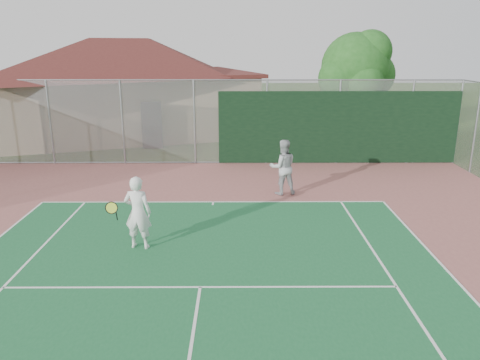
# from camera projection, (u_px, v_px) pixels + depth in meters

# --- Properties ---
(back_fence) EXTENTS (20.08, 0.11, 3.53)m
(back_fence) POSITION_uv_depth(u_px,v_px,m) (269.00, 125.00, 19.46)
(back_fence) COLOR gray
(back_fence) RESTS_ON ground
(clubhouse) EXTENTS (16.58, 13.57, 6.17)m
(clubhouse) POSITION_uv_depth(u_px,v_px,m) (125.00, 77.00, 26.06)
(clubhouse) COLOR tan
(clubhouse) RESTS_ON ground
(bleachers) EXTENTS (3.65, 2.80, 1.14)m
(bleachers) POSITION_uv_depth(u_px,v_px,m) (38.00, 134.00, 23.20)
(bleachers) COLOR #9B3923
(bleachers) RESTS_ON ground
(tree) EXTENTS (4.01, 3.80, 5.59)m
(tree) POSITION_uv_depth(u_px,v_px,m) (357.00, 69.00, 23.37)
(tree) COLOR #382314
(tree) RESTS_ON ground
(player_white_front) EXTENTS (1.07, 0.65, 1.84)m
(player_white_front) POSITION_uv_depth(u_px,v_px,m) (137.00, 213.00, 11.42)
(player_white_front) COLOR white
(player_white_front) RESTS_ON ground
(player_grey_back) EXTENTS (1.00, 0.84, 1.86)m
(player_grey_back) POSITION_uv_depth(u_px,v_px,m) (283.00, 168.00, 15.60)
(player_grey_back) COLOR #A8ABAD
(player_grey_back) RESTS_ON ground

